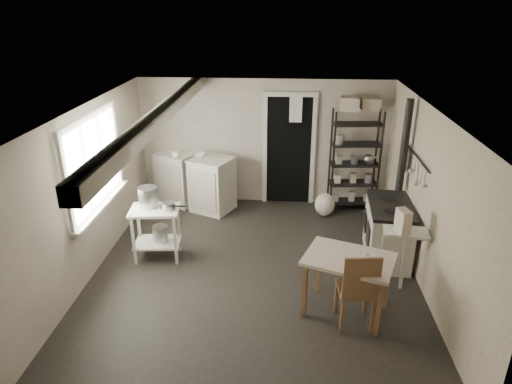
# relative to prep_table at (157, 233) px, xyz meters

# --- Properties ---
(floor) EXTENTS (5.00, 5.00, 0.00)m
(floor) POSITION_rel_prep_table_xyz_m (1.46, -0.30, -0.40)
(floor) COLOR black
(floor) RESTS_ON ground
(ceiling) EXTENTS (5.00, 5.00, 0.00)m
(ceiling) POSITION_rel_prep_table_xyz_m (1.46, -0.30, 1.90)
(ceiling) COLOR white
(ceiling) RESTS_ON wall_back
(wall_back) EXTENTS (4.50, 0.02, 2.30)m
(wall_back) POSITION_rel_prep_table_xyz_m (1.46, 2.20, 0.75)
(wall_back) COLOR #B8AC9D
(wall_back) RESTS_ON ground
(wall_front) EXTENTS (4.50, 0.02, 2.30)m
(wall_front) POSITION_rel_prep_table_xyz_m (1.46, -2.80, 0.75)
(wall_front) COLOR #B8AC9D
(wall_front) RESTS_ON ground
(wall_left) EXTENTS (0.02, 5.00, 2.30)m
(wall_left) POSITION_rel_prep_table_xyz_m (-0.79, -0.30, 0.75)
(wall_left) COLOR #B8AC9D
(wall_left) RESTS_ON ground
(wall_right) EXTENTS (0.02, 5.00, 2.30)m
(wall_right) POSITION_rel_prep_table_xyz_m (3.71, -0.30, 0.75)
(wall_right) COLOR #B8AC9D
(wall_right) RESTS_ON ground
(window) EXTENTS (0.12, 1.76, 1.28)m
(window) POSITION_rel_prep_table_xyz_m (-0.76, -0.10, 1.10)
(window) COLOR silver
(window) RESTS_ON wall_left
(doorway) EXTENTS (0.96, 0.10, 2.08)m
(doorway) POSITION_rel_prep_table_xyz_m (1.91, 2.17, 0.60)
(doorway) COLOR silver
(doorway) RESTS_ON ground
(ceiling_beam) EXTENTS (0.18, 5.00, 0.18)m
(ceiling_beam) POSITION_rel_prep_table_xyz_m (0.26, -0.30, 1.80)
(ceiling_beam) COLOR silver
(ceiling_beam) RESTS_ON ceiling
(wallpaper_panel) EXTENTS (0.01, 5.00, 2.30)m
(wallpaper_panel) POSITION_rel_prep_table_xyz_m (3.70, -0.30, 0.75)
(wallpaper_panel) COLOR #C2B69D
(wallpaper_panel) RESTS_ON wall_right
(utensil_rail) EXTENTS (0.06, 1.20, 0.44)m
(utensil_rail) POSITION_rel_prep_table_xyz_m (3.65, 0.30, 1.15)
(utensil_rail) COLOR #ABABAD
(utensil_rail) RESTS_ON wall_right
(prep_table) EXTENTS (0.74, 0.56, 0.79)m
(prep_table) POSITION_rel_prep_table_xyz_m (0.00, 0.00, 0.00)
(prep_table) COLOR silver
(prep_table) RESTS_ON ground
(stockpot) EXTENTS (0.29, 0.29, 0.30)m
(stockpot) POSITION_rel_prep_table_xyz_m (-0.10, 0.08, 0.54)
(stockpot) COLOR #ABABAD
(stockpot) RESTS_ON prep_table
(saucepan) EXTENTS (0.20, 0.20, 0.11)m
(saucepan) POSITION_rel_prep_table_xyz_m (0.21, -0.01, 0.45)
(saucepan) COLOR #ABABAD
(saucepan) RESTS_ON prep_table
(bucket) EXTENTS (0.24, 0.24, 0.25)m
(bucket) POSITION_rel_prep_table_xyz_m (0.05, 0.02, -0.02)
(bucket) COLOR #ABABAD
(bucket) RESTS_ON prep_table
(base_cabinets) EXTENTS (1.62, 1.19, 0.98)m
(base_cabinets) POSITION_rel_prep_table_xyz_m (0.21, 1.88, 0.06)
(base_cabinets) COLOR beige
(base_cabinets) RESTS_ON ground
(mixing_bowl) EXTENTS (0.33, 0.33, 0.07)m
(mixing_bowl) POSITION_rel_prep_table_xyz_m (0.32, 1.85, 0.56)
(mixing_bowl) COLOR white
(mixing_bowl) RESTS_ON base_cabinets
(counter_cup) EXTENTS (0.16, 0.16, 0.11)m
(counter_cup) POSITION_rel_prep_table_xyz_m (-0.09, 1.76, 0.57)
(counter_cup) COLOR white
(counter_cup) RESTS_ON base_cabinets
(shelf_rack) EXTENTS (0.89, 0.41, 1.82)m
(shelf_rack) POSITION_rel_prep_table_xyz_m (3.08, 2.00, 0.55)
(shelf_rack) COLOR black
(shelf_rack) RESTS_ON ground
(shelf_jar) EXTENTS (0.11, 0.12, 0.20)m
(shelf_jar) POSITION_rel_prep_table_xyz_m (2.74, 1.97, 0.97)
(shelf_jar) COLOR white
(shelf_jar) RESTS_ON shelf_rack
(storage_box_a) EXTENTS (0.36, 0.33, 0.22)m
(storage_box_a) POSITION_rel_prep_table_xyz_m (2.92, 1.96, 1.61)
(storage_box_a) COLOR beige
(storage_box_a) RESTS_ON shelf_rack
(storage_box_b) EXTENTS (0.31, 0.28, 0.20)m
(storage_box_b) POSITION_rel_prep_table_xyz_m (3.27, 2.05, 1.59)
(storage_box_b) COLOR beige
(storage_box_b) RESTS_ON shelf_rack
(stove) EXTENTS (0.68, 1.13, 0.86)m
(stove) POSITION_rel_prep_table_xyz_m (3.38, 0.24, 0.04)
(stove) COLOR beige
(stove) RESTS_ON ground
(stovepipe) EXTENTS (0.10, 0.10, 1.32)m
(stovepipe) POSITION_rel_prep_table_xyz_m (3.58, 0.70, 1.19)
(stovepipe) COLOR black
(stovepipe) RESTS_ON stove
(side_ledge) EXTENTS (0.59, 0.36, 0.86)m
(side_ledge) POSITION_rel_prep_table_xyz_m (3.41, -0.56, 0.03)
(side_ledge) COLOR silver
(side_ledge) RESTS_ON ground
(oats_box) EXTENTS (0.18, 0.24, 0.31)m
(oats_box) POSITION_rel_prep_table_xyz_m (3.33, -0.62, 0.61)
(oats_box) COLOR beige
(oats_box) RESTS_ON side_ledge
(work_table) EXTENTS (1.20, 1.02, 0.77)m
(work_table) POSITION_rel_prep_table_xyz_m (2.63, -1.12, -0.02)
(work_table) COLOR beige
(work_table) RESTS_ON ground
(table_cup) EXTENTS (0.14, 0.14, 0.10)m
(table_cup) POSITION_rel_prep_table_xyz_m (2.84, -1.21, 0.41)
(table_cup) COLOR white
(table_cup) RESTS_ON work_table
(chair) EXTENTS (0.45, 0.47, 1.00)m
(chair) POSITION_rel_prep_table_xyz_m (2.71, -1.31, 0.08)
(chair) COLOR brown
(chair) RESTS_ON ground
(flour_sack) EXTENTS (0.36, 0.31, 0.42)m
(flour_sack) POSITION_rel_prep_table_xyz_m (2.57, 1.61, -0.16)
(flour_sack) COLOR silver
(flour_sack) RESTS_ON ground
(floor_crock) EXTENTS (0.15, 0.15, 0.16)m
(floor_crock) POSITION_rel_prep_table_xyz_m (2.82, -0.37, -0.33)
(floor_crock) COLOR white
(floor_crock) RESTS_ON ground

